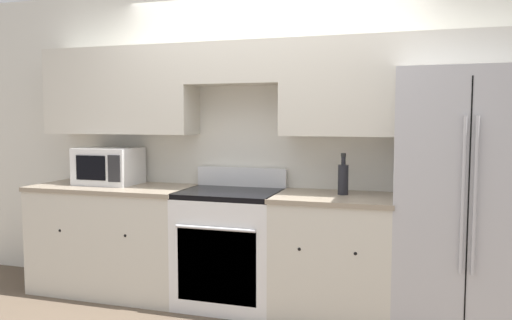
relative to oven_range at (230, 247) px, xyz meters
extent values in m
cube|color=silver|center=(0.21, 0.35, 0.84)|extent=(8.00, 0.06, 2.60)
cube|color=beige|center=(-1.06, 0.15, 1.26)|extent=(1.35, 0.33, 0.73)
cube|color=beige|center=(0.00, 0.15, 1.46)|extent=(0.78, 0.33, 0.33)
cube|color=beige|center=(1.28, 0.15, 1.26)|extent=(1.78, 0.33, 0.73)
cube|color=beige|center=(-1.06, 0.00, -0.02)|extent=(1.35, 0.62, 0.88)
cube|color=gray|center=(-1.06, 0.00, 0.43)|extent=(1.37, 0.64, 0.03)
sphere|color=black|center=(-1.37, -0.31, 0.11)|extent=(0.03, 0.03, 0.03)
sphere|color=black|center=(-0.76, -0.31, 0.11)|extent=(0.03, 0.03, 0.03)
cube|color=beige|center=(0.82, 0.00, -0.02)|extent=(0.86, 0.62, 0.88)
cube|color=gray|center=(0.82, 0.00, 0.43)|extent=(0.88, 0.64, 0.03)
sphere|color=black|center=(0.63, -0.31, 0.11)|extent=(0.03, 0.03, 0.03)
sphere|color=black|center=(1.01, -0.31, 0.11)|extent=(0.03, 0.03, 0.03)
cube|color=white|center=(0.00, 0.00, -0.03)|extent=(0.78, 0.62, 0.87)
cube|color=black|center=(0.00, -0.30, -0.07)|extent=(0.62, 0.01, 0.56)
cube|color=black|center=(0.00, 0.00, 0.43)|extent=(0.78, 0.62, 0.04)
cube|color=white|center=(0.00, 0.28, 0.53)|extent=(0.78, 0.04, 0.16)
cylinder|color=silver|center=(0.00, -0.33, 0.22)|extent=(0.62, 0.02, 0.02)
cube|color=#B7B7BC|center=(1.71, 0.06, 0.45)|extent=(0.92, 0.74, 1.82)
cube|color=black|center=(1.71, -0.31, 0.45)|extent=(0.01, 0.01, 1.67)
cylinder|color=#B7B7BC|center=(1.67, -0.33, 0.54)|extent=(0.02, 0.02, 1.00)
cylinder|color=#B7B7BC|center=(1.74, -0.33, 0.54)|extent=(0.02, 0.02, 1.00)
cube|color=white|center=(-1.16, 0.09, 0.61)|extent=(0.51, 0.38, 0.32)
cube|color=black|center=(-1.20, -0.11, 0.61)|extent=(0.28, 0.01, 0.21)
cube|color=#262628|center=(-0.98, -0.11, 0.61)|extent=(0.11, 0.01, 0.22)
cylinder|color=black|center=(0.88, 0.07, 0.56)|extent=(0.08, 0.08, 0.22)
cylinder|color=black|center=(0.88, 0.07, 0.71)|extent=(0.03, 0.03, 0.06)
cylinder|color=black|center=(0.88, 0.07, 0.75)|extent=(0.04, 0.04, 0.02)
camera|label=1|loc=(1.34, -3.67, 1.02)|focal=35.00mm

